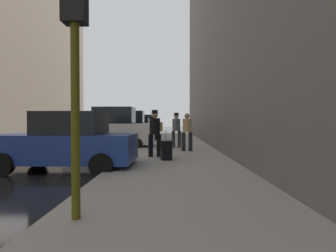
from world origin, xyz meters
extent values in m
plane|color=black|center=(0.00, 0.00, 0.00)|extent=(120.00, 120.00, 0.00)
cube|color=gray|center=(6.00, 0.00, 0.07)|extent=(4.00, 40.00, 0.15)
cube|color=navy|center=(2.60, -1.57, 0.69)|extent=(4.24, 1.93, 0.84)
cube|color=black|center=(2.80, -1.58, 1.44)|extent=(1.92, 1.60, 0.70)
cylinder|color=black|center=(1.26, -0.63, 0.32)|extent=(0.64, 0.23, 0.64)
cylinder|color=black|center=(1.22, -2.46, 0.32)|extent=(0.64, 0.23, 0.64)
cylinder|color=black|center=(3.98, -0.68, 0.32)|extent=(0.64, 0.23, 0.64)
cylinder|color=black|center=(3.94, -2.52, 0.32)|extent=(0.64, 0.23, 0.64)
cube|color=silver|center=(2.60, 4.62, 0.82)|extent=(4.60, 1.85, 1.10)
cube|color=black|center=(2.80, 4.62, 1.80)|extent=(2.07, 1.57, 0.90)
cylinder|color=black|center=(1.11, 5.54, 0.32)|extent=(0.64, 0.22, 0.64)
cylinder|color=black|center=(1.10, 3.70, 0.32)|extent=(0.64, 0.22, 0.64)
cylinder|color=black|center=(4.10, 5.53, 0.32)|extent=(0.64, 0.22, 0.64)
cylinder|color=black|center=(4.09, 3.69, 0.32)|extent=(0.64, 0.22, 0.64)
cube|color=black|center=(2.60, 9.77, 0.82)|extent=(4.62, 1.89, 1.10)
cube|color=black|center=(2.80, 9.78, 1.80)|extent=(2.09, 1.59, 0.90)
cylinder|color=black|center=(1.10, 10.68, 0.32)|extent=(0.64, 0.23, 0.64)
cylinder|color=black|center=(1.12, 8.84, 0.32)|extent=(0.64, 0.23, 0.64)
cylinder|color=black|center=(4.08, 10.71, 0.32)|extent=(0.64, 0.23, 0.64)
cylinder|color=black|center=(4.10, 8.87, 0.32)|extent=(0.64, 0.23, 0.64)
cube|color=#B7BABF|center=(2.60, 15.65, 0.69)|extent=(4.24, 1.92, 0.84)
cube|color=black|center=(2.80, 15.66, 1.44)|extent=(1.92, 1.60, 0.70)
cylinder|color=black|center=(1.22, 16.54, 0.32)|extent=(0.64, 0.23, 0.64)
cylinder|color=black|center=(1.25, 14.70, 0.32)|extent=(0.64, 0.23, 0.64)
cylinder|color=black|center=(3.95, 16.60, 0.32)|extent=(0.64, 0.23, 0.64)
cylinder|color=black|center=(3.98, 14.76, 0.32)|extent=(0.64, 0.23, 0.64)
cube|color=brown|center=(2.60, 21.67, 0.82)|extent=(4.66, 2.00, 1.10)
cube|color=black|center=(2.80, 21.67, 1.80)|extent=(2.12, 1.64, 0.90)
cylinder|color=black|center=(1.07, 22.53, 0.32)|extent=(0.65, 0.24, 0.64)
cylinder|color=black|center=(1.14, 20.69, 0.32)|extent=(0.65, 0.24, 0.64)
cylinder|color=black|center=(4.06, 22.64, 0.32)|extent=(0.65, 0.24, 0.64)
cylinder|color=black|center=(4.13, 20.80, 0.32)|extent=(0.65, 0.24, 0.64)
cylinder|color=red|center=(4.45, 4.34, 0.43)|extent=(0.22, 0.22, 0.55)
sphere|color=red|center=(4.45, 4.34, 0.76)|extent=(0.20, 0.20, 0.20)
cylinder|color=red|center=(4.29, 4.34, 0.45)|extent=(0.10, 0.09, 0.09)
cylinder|color=red|center=(4.61, 4.34, 0.45)|extent=(0.10, 0.09, 0.09)
cylinder|color=#514C0F|center=(4.50, -5.94, 1.95)|extent=(0.12, 0.12, 3.60)
sphere|color=green|center=(4.50, -5.81, 3.02)|extent=(0.14, 0.14, 0.14)
cylinder|color=black|center=(5.07, 0.37, 0.57)|extent=(0.22, 0.22, 0.85)
cylinder|color=black|center=(5.38, 0.44, 0.57)|extent=(0.22, 0.22, 0.85)
cylinder|color=black|center=(5.23, 0.41, 1.31)|extent=(0.48, 0.48, 0.62)
sphere|color=tan|center=(5.23, 0.41, 1.74)|extent=(0.24, 0.24, 0.24)
cylinder|color=black|center=(5.23, 0.41, 1.81)|extent=(0.34, 0.34, 0.02)
cylinder|color=black|center=(5.23, 0.41, 1.87)|extent=(0.23, 0.23, 0.11)
cylinder|color=#333338|center=(5.97, 3.73, 0.57)|extent=(0.22, 0.22, 0.85)
cylinder|color=#333338|center=(6.28, 3.82, 0.57)|extent=(0.22, 0.22, 0.85)
cylinder|color=#4C5156|center=(6.13, 3.78, 1.31)|extent=(0.49, 0.49, 0.62)
sphere|color=beige|center=(6.13, 3.78, 1.74)|extent=(0.24, 0.24, 0.24)
cylinder|color=black|center=(6.13, 3.78, 1.81)|extent=(0.34, 0.34, 0.02)
cylinder|color=black|center=(6.13, 3.78, 1.87)|extent=(0.23, 0.23, 0.11)
cylinder|color=black|center=(6.74, 2.33, 0.57)|extent=(0.19, 0.19, 0.85)
cylinder|color=black|center=(6.42, 2.32, 0.57)|extent=(0.19, 0.19, 0.85)
cylinder|color=tan|center=(6.58, 2.32, 1.31)|extent=(0.41, 0.41, 0.62)
sphere|color=#997051|center=(6.58, 2.32, 1.74)|extent=(0.24, 0.24, 0.24)
cube|color=black|center=(5.66, -0.32, 0.49)|extent=(0.45, 0.61, 0.68)
cylinder|color=#333333|center=(5.66, -0.32, 1.01)|extent=(0.02, 0.02, 0.36)
camera|label=1|loc=(5.81, -9.55, 1.51)|focal=28.00mm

